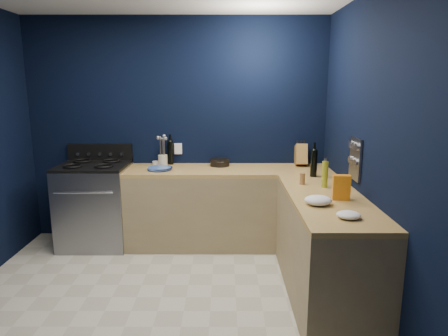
{
  "coord_description": "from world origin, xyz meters",
  "views": [
    {
      "loc": [
        0.56,
        -3.0,
        1.85
      ],
      "look_at": [
        0.55,
        1.0,
        1.0
      ],
      "focal_mm": 32.2,
      "sensor_mm": 36.0,
      "label": 1
    }
  ],
  "objects_px": {
    "plate_stack": "(160,169)",
    "utensil_crock": "(163,161)",
    "crouton_bag": "(341,187)",
    "knife_block": "(301,155)",
    "gas_range": "(96,206)"
  },
  "relations": [
    {
      "from": "knife_block",
      "to": "crouton_bag",
      "type": "relative_size",
      "value": 1.14
    },
    {
      "from": "utensil_crock",
      "to": "crouton_bag",
      "type": "bearing_deg",
      "value": -38.78
    },
    {
      "from": "gas_range",
      "to": "knife_block",
      "type": "relative_size",
      "value": 3.87
    },
    {
      "from": "gas_range",
      "to": "crouton_bag",
      "type": "distance_m",
      "value": 2.79
    },
    {
      "from": "plate_stack",
      "to": "utensil_crock",
      "type": "height_order",
      "value": "utensil_crock"
    },
    {
      "from": "utensil_crock",
      "to": "knife_block",
      "type": "height_order",
      "value": "knife_block"
    },
    {
      "from": "plate_stack",
      "to": "crouton_bag",
      "type": "bearing_deg",
      "value": -34.23
    },
    {
      "from": "gas_range",
      "to": "knife_block",
      "type": "height_order",
      "value": "knife_block"
    },
    {
      "from": "utensil_crock",
      "to": "crouton_bag",
      "type": "relative_size",
      "value": 0.64
    },
    {
      "from": "utensil_crock",
      "to": "plate_stack",
      "type": "bearing_deg",
      "value": -92.19
    },
    {
      "from": "utensil_crock",
      "to": "knife_block",
      "type": "relative_size",
      "value": 0.56
    },
    {
      "from": "utensil_crock",
      "to": "crouton_bag",
      "type": "height_order",
      "value": "crouton_bag"
    },
    {
      "from": "crouton_bag",
      "to": "knife_block",
      "type": "bearing_deg",
      "value": 98.2
    },
    {
      "from": "gas_range",
      "to": "plate_stack",
      "type": "relative_size",
      "value": 3.5
    },
    {
      "from": "crouton_bag",
      "to": "gas_range",
      "type": "bearing_deg",
      "value": 159.14
    }
  ]
}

